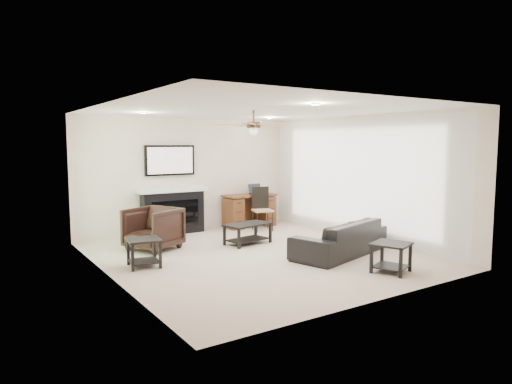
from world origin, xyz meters
TOP-DOWN VIEW (x-y plane):
  - room_shell at (0.19, 0.08)m, footprint 5.50×5.54m
  - sofa at (1.26, -0.74)m, footprint 2.18×1.31m
  - armchair at (-1.34, 1.41)m, footprint 1.13×1.12m
  - coffee_table at (0.36, 0.86)m, footprint 0.97×0.65m
  - end_table_near at (1.11, -1.99)m, footprint 0.67×0.67m
  - end_table_left at (-1.89, 0.36)m, footprint 0.57×0.57m
  - fireplace_unit at (-0.45, 2.58)m, footprint 1.52×0.34m
  - desk at (1.39, 2.41)m, footprint 1.22×0.56m
  - desk_chair at (1.39, 1.86)m, footprint 0.53×0.54m
  - laptop at (1.59, 2.39)m, footprint 0.33×0.24m

SIDE VIEW (x-z plane):
  - coffee_table at x=0.36m, z-range 0.00..0.40m
  - end_table_near at x=1.11m, z-range 0.00..0.45m
  - end_table_left at x=-1.89m, z-range 0.00..0.45m
  - sofa at x=1.26m, z-range 0.00..0.59m
  - desk at x=1.39m, z-range 0.00..0.76m
  - armchair at x=-1.34m, z-range 0.00..0.78m
  - desk_chair at x=1.39m, z-range 0.00..0.97m
  - laptop at x=1.59m, z-range 0.76..0.99m
  - fireplace_unit at x=-0.45m, z-range 0.00..1.91m
  - room_shell at x=0.19m, z-range 0.42..2.94m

